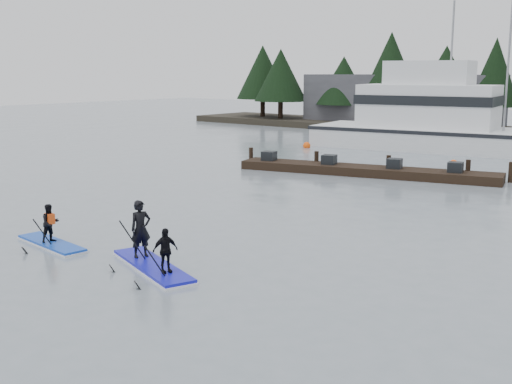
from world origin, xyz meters
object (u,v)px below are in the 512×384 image
Objects in this scene: paddleboard_solo at (51,232)px; fishing_boat_large at (452,138)px; floating_dock at (365,171)px; paddleboard_duo at (151,249)px.

fishing_boat_large is at bearing 96.02° from paddleboard_solo.
paddleboard_solo is (0.34, -31.37, -0.44)m from fishing_boat_large.
fishing_boat_large reaches higher than paddleboard_solo.
fishing_boat_large is 6.72× the size of paddleboard_solo.
floating_dock is (0.89, -13.13, -0.64)m from fishing_boat_large.
paddleboard_duo reaches higher than floating_dock.
fishing_boat_large reaches higher than floating_dock.
paddleboard_duo is (4.16, 0.45, 0.11)m from paddleboard_solo.
paddleboard_duo is at bearing 11.62° from paddleboard_solo.
fishing_boat_large is 1.54× the size of floating_dock.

